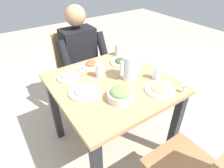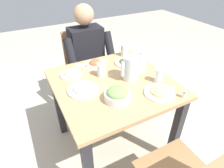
{
  "view_description": "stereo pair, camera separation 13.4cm",
  "coord_description": "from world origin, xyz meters",
  "px_view_note": "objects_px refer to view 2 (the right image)",
  "views": [
    {
      "loc": [
        0.67,
        0.98,
        1.52
      ],
      "look_at": [
        0.02,
        0.03,
        0.72
      ],
      "focal_mm": 30.3,
      "sensor_mm": 36.0,
      "label": 1
    },
    {
      "loc": [
        0.56,
        1.05,
        1.52
      ],
      "look_at": [
        0.02,
        0.03,
        0.72
      ],
      "focal_mm": 30.3,
      "sensor_mm": 36.0,
      "label": 2
    }
  ],
  "objects_px": {
    "plate_fries": "(159,92)",
    "plate_yoghurt": "(83,88)",
    "water_glass_by_pitcher": "(159,76)",
    "water_glass_near_right": "(101,70)",
    "plate_beans": "(71,74)",
    "chair_near": "(84,64)",
    "diner_near": "(90,60)",
    "dining_table": "(113,95)",
    "water_pitcher": "(131,68)",
    "oil_carafe": "(141,64)",
    "plate_rice_curry": "(96,63)",
    "plate_dolmas": "(126,62)",
    "water_glass_far_left": "(124,50)",
    "salt_shaker": "(184,94)",
    "salad_bowl": "(118,95)"
  },
  "relations": [
    {
      "from": "plate_rice_curry",
      "to": "plate_fries",
      "type": "bearing_deg",
      "value": 110.63
    },
    {
      "from": "plate_rice_curry",
      "to": "water_glass_far_left",
      "type": "relative_size",
      "value": 1.6
    },
    {
      "from": "dining_table",
      "to": "plate_fries",
      "type": "distance_m",
      "value": 0.38
    },
    {
      "from": "water_glass_by_pitcher",
      "to": "salt_shaker",
      "type": "distance_m",
      "value": 0.23
    },
    {
      "from": "water_glass_near_right",
      "to": "oil_carafe",
      "type": "relative_size",
      "value": 0.66
    },
    {
      "from": "water_glass_near_right",
      "to": "plate_dolmas",
      "type": "bearing_deg",
      "value": -163.67
    },
    {
      "from": "plate_rice_curry",
      "to": "water_glass_by_pitcher",
      "type": "distance_m",
      "value": 0.56
    },
    {
      "from": "chair_near",
      "to": "plate_dolmas",
      "type": "height_order",
      "value": "chair_near"
    },
    {
      "from": "plate_yoghurt",
      "to": "water_glass_by_pitcher",
      "type": "relative_size",
      "value": 2.11
    },
    {
      "from": "plate_dolmas",
      "to": "water_glass_near_right",
      "type": "height_order",
      "value": "water_glass_near_right"
    },
    {
      "from": "plate_beans",
      "to": "chair_near",
      "type": "bearing_deg",
      "value": -119.18
    },
    {
      "from": "dining_table",
      "to": "salad_bowl",
      "type": "relative_size",
      "value": 4.91
    },
    {
      "from": "dining_table",
      "to": "plate_yoghurt",
      "type": "xyz_separation_m",
      "value": [
        0.24,
        -0.0,
        0.14
      ]
    },
    {
      "from": "dining_table",
      "to": "plate_rice_curry",
      "type": "relative_size",
      "value": 4.96
    },
    {
      "from": "dining_table",
      "to": "water_glass_by_pitcher",
      "type": "distance_m",
      "value": 0.39
    },
    {
      "from": "diner_near",
      "to": "water_glass_near_right",
      "type": "height_order",
      "value": "diner_near"
    },
    {
      "from": "water_pitcher",
      "to": "salt_shaker",
      "type": "distance_m",
      "value": 0.42
    },
    {
      "from": "diner_near",
      "to": "dining_table",
      "type": "bearing_deg",
      "value": 85.52
    },
    {
      "from": "plate_fries",
      "to": "water_glass_far_left",
      "type": "xyz_separation_m",
      "value": [
        -0.09,
        -0.63,
        0.04
      ]
    },
    {
      "from": "dining_table",
      "to": "salad_bowl",
      "type": "xyz_separation_m",
      "value": [
        0.07,
        0.2,
        0.17
      ]
    },
    {
      "from": "chair_near",
      "to": "water_pitcher",
      "type": "distance_m",
      "value": 0.87
    },
    {
      "from": "water_glass_by_pitcher",
      "to": "water_glass_near_right",
      "type": "xyz_separation_m",
      "value": [
        0.34,
        -0.28,
        0.0
      ]
    },
    {
      "from": "water_glass_far_left",
      "to": "plate_yoghurt",
      "type": "bearing_deg",
      "value": 32.61
    },
    {
      "from": "water_glass_by_pitcher",
      "to": "water_glass_near_right",
      "type": "bearing_deg",
      "value": -38.85
    },
    {
      "from": "water_glass_by_pitcher",
      "to": "water_glass_far_left",
      "type": "distance_m",
      "value": 0.51
    },
    {
      "from": "oil_carafe",
      "to": "salt_shaker",
      "type": "bearing_deg",
      "value": 97.01
    },
    {
      "from": "water_pitcher",
      "to": "water_glass_near_right",
      "type": "relative_size",
      "value": 1.76
    },
    {
      "from": "diner_near",
      "to": "water_pitcher",
      "type": "xyz_separation_m",
      "value": [
        -0.1,
        0.59,
        0.18
      ]
    },
    {
      "from": "chair_near",
      "to": "salad_bowl",
      "type": "distance_m",
      "value": 1.02
    },
    {
      "from": "plate_yoghurt",
      "to": "water_glass_by_pitcher",
      "type": "height_order",
      "value": "water_glass_by_pitcher"
    },
    {
      "from": "water_glass_far_left",
      "to": "plate_fries",
      "type": "bearing_deg",
      "value": 81.71
    },
    {
      "from": "plate_dolmas",
      "to": "water_glass_near_right",
      "type": "bearing_deg",
      "value": 16.33
    },
    {
      "from": "water_pitcher",
      "to": "salad_bowl",
      "type": "xyz_separation_m",
      "value": [
        0.22,
        0.18,
        -0.05
      ]
    },
    {
      "from": "water_pitcher",
      "to": "plate_fries",
      "type": "xyz_separation_m",
      "value": [
        -0.07,
        0.26,
        -0.08
      ]
    },
    {
      "from": "plate_dolmas",
      "to": "oil_carafe",
      "type": "height_order",
      "value": "oil_carafe"
    },
    {
      "from": "dining_table",
      "to": "plate_rice_curry",
      "type": "xyz_separation_m",
      "value": [
        0.01,
        -0.31,
        0.14
      ]
    },
    {
      "from": "water_pitcher",
      "to": "plate_dolmas",
      "type": "bearing_deg",
      "value": -113.75
    },
    {
      "from": "plate_fries",
      "to": "plate_yoghurt",
      "type": "height_order",
      "value": "plate_yoghurt"
    },
    {
      "from": "salad_bowl",
      "to": "water_glass_far_left",
      "type": "height_order",
      "value": "water_glass_far_left"
    },
    {
      "from": "plate_rice_curry",
      "to": "plate_dolmas",
      "type": "bearing_deg",
      "value": 157.0
    },
    {
      "from": "plate_fries",
      "to": "plate_rice_curry",
      "type": "xyz_separation_m",
      "value": [
        0.22,
        -0.59,
        0.0
      ]
    },
    {
      "from": "dining_table",
      "to": "plate_dolmas",
      "type": "height_order",
      "value": "plate_dolmas"
    },
    {
      "from": "water_pitcher",
      "to": "plate_fries",
      "type": "distance_m",
      "value": 0.28
    },
    {
      "from": "chair_near",
      "to": "salad_bowl",
      "type": "relative_size",
      "value": 4.92
    },
    {
      "from": "plate_dolmas",
      "to": "water_glass_far_left",
      "type": "height_order",
      "value": "water_glass_far_left"
    },
    {
      "from": "chair_near",
      "to": "water_glass_far_left",
      "type": "distance_m",
      "value": 0.57
    },
    {
      "from": "oil_carafe",
      "to": "salt_shaker",
      "type": "distance_m",
      "value": 0.44
    },
    {
      "from": "oil_carafe",
      "to": "plate_yoghurt",
      "type": "bearing_deg",
      "value": 4.68
    },
    {
      "from": "diner_near",
      "to": "plate_rice_curry",
      "type": "height_order",
      "value": "diner_near"
    },
    {
      "from": "plate_beans",
      "to": "water_glass_near_right",
      "type": "distance_m",
      "value": 0.25
    }
  ]
}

